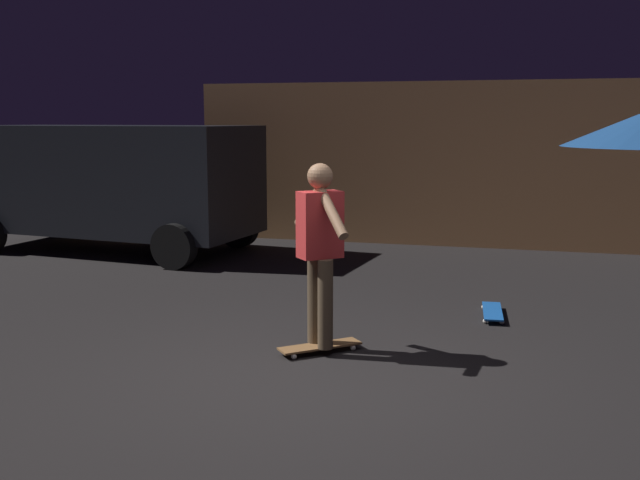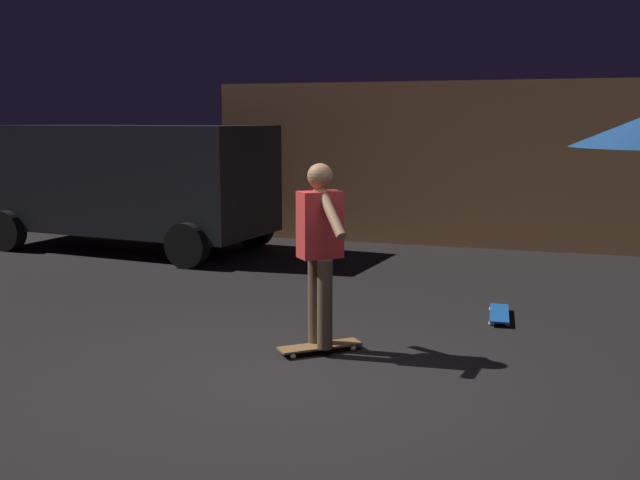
{
  "view_description": "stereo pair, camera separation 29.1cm",
  "coord_description": "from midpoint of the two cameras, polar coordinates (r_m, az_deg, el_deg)",
  "views": [
    {
      "loc": [
        1.65,
        -5.69,
        2.12
      ],
      "look_at": [
        -0.1,
        0.65,
        1.05
      ],
      "focal_mm": 41.61,
      "sensor_mm": 36.0,
      "label": 1
    },
    {
      "loc": [
        1.92,
        -5.6,
        2.12
      ],
      "look_at": [
        -0.1,
        0.65,
        1.05
      ],
      "focal_mm": 41.61,
      "sensor_mm": 36.0,
      "label": 2
    }
  ],
  "objects": [
    {
      "name": "skateboard_spare",
      "position": [
        8.28,
        14.61,
        -5.51
      ],
      "size": [
        0.27,
        0.79,
        0.07
      ],
      "color": "#1959B2",
      "rests_on": "ground_plane"
    },
    {
      "name": "low_building",
      "position": [
        14.74,
        14.34,
        6.06
      ],
      "size": [
        9.61,
        4.49,
        2.75
      ],
      "color": "tan",
      "rests_on": "ground_plane"
    },
    {
      "name": "ground_plane",
      "position": [
        6.29,
        0.36,
        -10.46
      ],
      "size": [
        28.0,
        28.0,
        0.0
      ],
      "primitive_type": "plane",
      "color": "black"
    },
    {
      "name": "skateboard_ridden",
      "position": [
        6.89,
        1.22,
        -8.2
      ],
      "size": [
        0.72,
        0.66,
        0.07
      ],
      "color": "olive",
      "rests_on": "ground_plane"
    },
    {
      "name": "parked_van",
      "position": [
        12.54,
        -13.77,
        4.58
      ],
      "size": [
        4.78,
        2.63,
        2.03
      ],
      "color": "black",
      "rests_on": "ground_plane"
    },
    {
      "name": "skater",
      "position": [
        6.66,
        1.25,
        -0.12
      ],
      "size": [
        0.71,
        0.8,
        1.67
      ],
      "color": "brown",
      "rests_on": "skateboard_ridden"
    }
  ]
}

